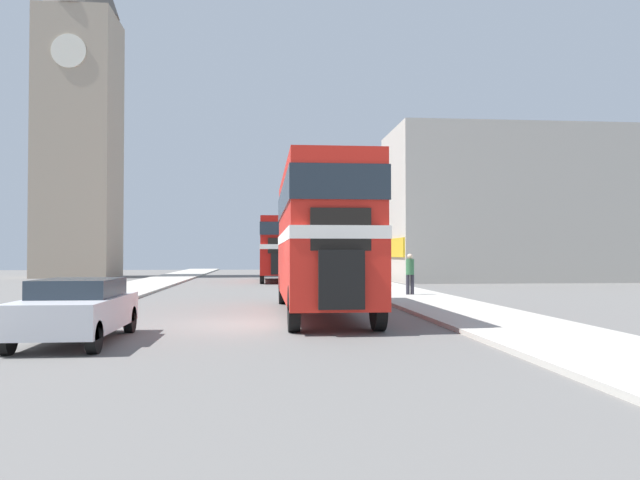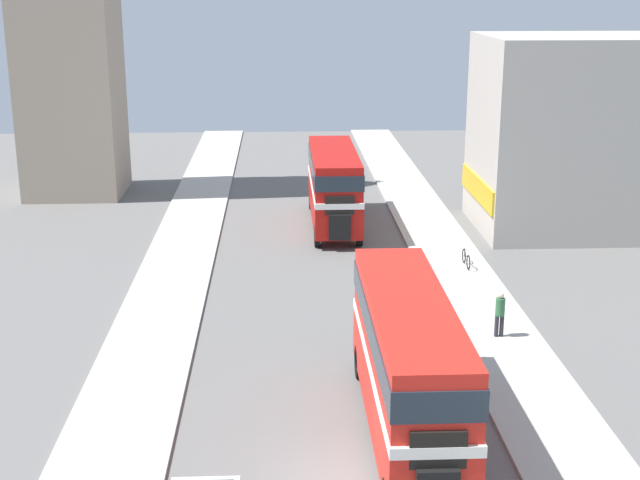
{
  "view_description": "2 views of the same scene",
  "coord_description": "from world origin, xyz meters",
  "px_view_note": "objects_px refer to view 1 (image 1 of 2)",
  "views": [
    {
      "loc": [
        0.3,
        -16.97,
        1.91
      ],
      "look_at": [
        2.11,
        2.69,
        2.35
      ],
      "focal_mm": 35.0,
      "sensor_mm": 36.0,
      "label": 1
    },
    {
      "loc": [
        -1.67,
        -21.8,
        13.51
      ],
      "look_at": [
        0.0,
        14.25,
        2.93
      ],
      "focal_mm": 50.0,
      "sensor_mm": 36.0,
      "label": 2
    }
  ],
  "objects_px": {
    "car_parked_near": "(77,309)",
    "pedestrian_walking": "(410,271)",
    "church_tower": "(80,86)",
    "double_decker_bus": "(320,230)",
    "bicycle_on_pavement": "(383,278)",
    "bus_distant": "(278,244)"
  },
  "relations": [
    {
      "from": "double_decker_bus",
      "to": "bus_distant",
      "type": "distance_m",
      "value": 24.44
    },
    {
      "from": "double_decker_bus",
      "to": "bicycle_on_pavement",
      "type": "xyz_separation_m",
      "value": [
        5.22,
        16.35,
        -2.17
      ]
    },
    {
      "from": "double_decker_bus",
      "to": "pedestrian_walking",
      "type": "relative_size",
      "value": 6.01
    },
    {
      "from": "bicycle_on_pavement",
      "to": "church_tower",
      "type": "bearing_deg",
      "value": 142.56
    },
    {
      "from": "bus_distant",
      "to": "pedestrian_walking",
      "type": "height_order",
      "value": "bus_distant"
    },
    {
      "from": "pedestrian_walking",
      "to": "church_tower",
      "type": "bearing_deg",
      "value": 129.96
    },
    {
      "from": "double_decker_bus",
      "to": "church_tower",
      "type": "height_order",
      "value": "church_tower"
    },
    {
      "from": "church_tower",
      "to": "bus_distant",
      "type": "bearing_deg",
      "value": -28.75
    },
    {
      "from": "bus_distant",
      "to": "bicycle_on_pavement",
      "type": "distance_m",
      "value": 10.26
    },
    {
      "from": "bicycle_on_pavement",
      "to": "double_decker_bus",
      "type": "bearing_deg",
      "value": -107.71
    },
    {
      "from": "car_parked_near",
      "to": "bicycle_on_pavement",
      "type": "xyz_separation_m",
      "value": [
        11.04,
        22.06,
        -0.24
      ]
    },
    {
      "from": "pedestrian_walking",
      "to": "double_decker_bus",
      "type": "bearing_deg",
      "value": -122.08
    },
    {
      "from": "car_parked_near",
      "to": "pedestrian_walking",
      "type": "xyz_separation_m",
      "value": [
        10.51,
        13.19,
        0.42
      ]
    },
    {
      "from": "double_decker_bus",
      "to": "church_tower",
      "type": "bearing_deg",
      "value": 116.99
    },
    {
      "from": "car_parked_near",
      "to": "bicycle_on_pavement",
      "type": "distance_m",
      "value": 24.67
    },
    {
      "from": "pedestrian_walking",
      "to": "church_tower",
      "type": "height_order",
      "value": "church_tower"
    },
    {
      "from": "double_decker_bus",
      "to": "car_parked_near",
      "type": "height_order",
      "value": "double_decker_bus"
    },
    {
      "from": "bus_distant",
      "to": "bicycle_on_pavement",
      "type": "bearing_deg",
      "value": -53.62
    },
    {
      "from": "double_decker_bus",
      "to": "church_tower",
      "type": "xyz_separation_m",
      "value": [
        -16.98,
        33.35,
        13.22
      ]
    },
    {
      "from": "bicycle_on_pavement",
      "to": "church_tower",
      "type": "relative_size",
      "value": 0.06
    },
    {
      "from": "car_parked_near",
      "to": "church_tower",
      "type": "height_order",
      "value": "church_tower"
    },
    {
      "from": "car_parked_near",
      "to": "church_tower",
      "type": "distance_m",
      "value": 43.36
    }
  ]
}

